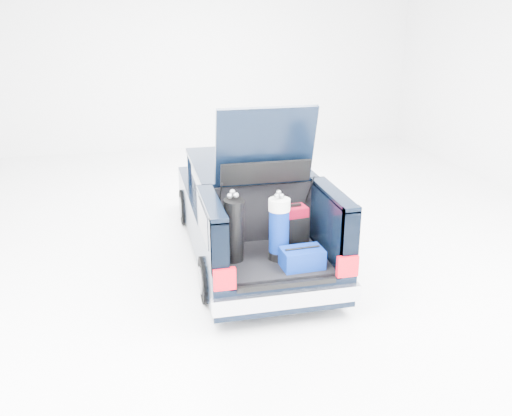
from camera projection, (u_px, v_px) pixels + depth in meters
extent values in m
plane|color=white|center=(249.00, 252.00, 8.49)|extent=(14.00, 14.00, 0.00)
cube|color=black|center=(241.00, 209.00, 8.91)|extent=(1.75, 3.00, 0.70)
cube|color=black|center=(225.00, 186.00, 10.38)|extent=(1.70, 0.30, 0.50)
cube|color=#B2B2BA|center=(224.00, 187.00, 10.53)|extent=(1.72, 0.10, 0.22)
cube|color=black|center=(247.00, 181.00, 8.24)|extent=(1.55, 1.95, 0.54)
cube|color=black|center=(246.00, 163.00, 8.14)|extent=(1.62, 2.05, 0.06)
cube|color=black|center=(273.00, 276.00, 6.99)|extent=(1.75, 1.30, 0.40)
cube|color=black|center=(273.00, 259.00, 6.93)|extent=(1.32, 1.18, 0.05)
cube|color=black|center=(212.00, 236.00, 6.62)|extent=(0.20, 1.30, 0.85)
cube|color=black|center=(332.00, 226.00, 6.94)|extent=(0.20, 1.30, 0.85)
cube|color=black|center=(211.00, 203.00, 6.47)|extent=(0.20, 1.30, 0.06)
cube|color=black|center=(334.00, 194.00, 6.79)|extent=(0.20, 1.30, 0.06)
cube|color=black|center=(262.00, 214.00, 7.35)|extent=(1.36, 0.08, 0.84)
cube|color=#B2B2BA|center=(287.00, 299.00, 6.36)|extent=(1.80, 0.12, 0.20)
cube|color=#AF0714|center=(224.00, 279.00, 6.11)|extent=(0.26, 0.07, 0.26)
cube|color=#AF0714|center=(348.00, 266.00, 6.42)|extent=(0.26, 0.07, 0.26)
cube|color=black|center=(287.00, 285.00, 6.33)|extent=(1.20, 0.06, 0.06)
cube|color=black|center=(266.00, 146.00, 6.85)|extent=(1.28, 0.33, 1.03)
cube|color=black|center=(265.00, 134.00, 6.84)|extent=(0.95, 0.17, 0.54)
cylinder|color=black|center=(186.00, 207.00, 9.54)|extent=(0.20, 0.62, 0.62)
cylinder|color=slate|center=(186.00, 207.00, 9.54)|extent=(0.23, 0.36, 0.36)
cylinder|color=black|center=(276.00, 200.00, 9.88)|extent=(0.20, 0.62, 0.62)
cylinder|color=slate|center=(276.00, 200.00, 9.88)|extent=(0.23, 0.36, 0.36)
cylinder|color=black|center=(209.00, 280.00, 6.97)|extent=(0.20, 0.62, 0.62)
cylinder|color=slate|center=(209.00, 280.00, 6.97)|extent=(0.23, 0.36, 0.36)
cylinder|color=black|center=(329.00, 267.00, 7.31)|extent=(0.20, 0.62, 0.62)
cylinder|color=slate|center=(329.00, 267.00, 7.31)|extent=(0.23, 0.36, 0.36)
cube|color=maroon|center=(292.00, 228.00, 7.08)|extent=(0.40, 0.28, 0.59)
cube|color=black|center=(292.00, 206.00, 6.97)|extent=(0.24, 0.08, 0.03)
cube|color=black|center=(294.00, 235.00, 7.00)|extent=(0.39, 0.07, 0.45)
cylinder|color=black|center=(234.00, 231.00, 6.69)|extent=(0.30, 0.35, 0.84)
cube|color=white|center=(232.00, 225.00, 6.78)|extent=(0.10, 0.03, 0.29)
sphere|color=#99999E|center=(230.00, 196.00, 6.55)|extent=(0.07, 0.07, 0.07)
sphere|color=#99999E|center=(236.00, 195.00, 6.51)|extent=(0.07, 0.07, 0.07)
cylinder|color=black|center=(279.00, 255.00, 6.88)|extent=(0.32, 0.32, 0.10)
cylinder|color=navy|center=(279.00, 230.00, 6.77)|extent=(0.30, 0.30, 0.57)
cylinder|color=white|center=(279.00, 205.00, 6.65)|extent=(0.32, 0.32, 0.15)
sphere|color=#99999E|center=(282.00, 196.00, 6.64)|extent=(0.07, 0.07, 0.07)
sphere|color=#99999E|center=(279.00, 192.00, 6.64)|extent=(0.07, 0.07, 0.07)
cube|color=navy|center=(302.00, 258.00, 6.63)|extent=(0.53, 0.36, 0.24)
cylinder|color=black|center=(302.00, 248.00, 6.58)|extent=(0.44, 0.05, 0.03)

